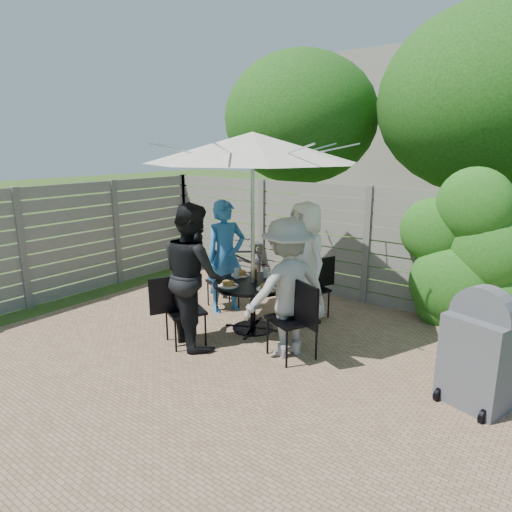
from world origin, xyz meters
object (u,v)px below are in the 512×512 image
Objects in this scene: glass_back at (266,273)px; glass_left at (237,273)px; glass_right at (270,281)px; coffee_cup at (271,277)px; chair_back at (312,300)px; person_front at (193,275)px; person_right at (287,288)px; chair_left at (223,292)px; plate_left at (240,274)px; plate_back at (276,277)px; person_left at (226,257)px; plate_front at (228,284)px; person_back at (305,262)px; bbq_grill at (479,353)px; umbrella at (253,148)px; bicycle at (249,259)px; patio_table at (253,297)px; chair_front at (185,324)px; chair_right at (292,335)px; syrup_jug at (254,275)px; plate_right at (266,288)px.

glass_back and glass_left have the same top height.
glass_right is 1.17× the size of coffee_cup.
person_front reaches higher than chair_back.
chair_left is at bearing -90.02° from person_right.
plate_back is at bearing 21.26° from plate_left.
person_left is 0.91m from plate_front.
person_back is at bearing -2.48° from chair_back.
chair_left is at bearing 156.21° from plate_left.
bbq_grill is (3.69, -0.54, 0.29)m from chair_left.
person_left is at bearing 156.26° from umbrella.
bicycle is (-1.27, 1.24, -0.25)m from glass_back.
patio_table is 9.71× the size of glass_left.
patio_table is at bearing -91.74° from glass_back.
person_left is 0.96m from coffee_cup.
coffee_cup is (0.57, 1.04, 0.46)m from chair_front.
chair_right is at bearing -23.73° from patio_table.
person_right is 0.77m from coffee_cup.
chair_left is at bearing 89.78° from person_left.
bbq_grill reaches higher than glass_back.
syrup_jug is (-0.92, 0.46, 0.46)m from chair_right.
syrup_jug is at bearing -157.01° from coffee_cup.
umbrella reaches higher than bbq_grill.
chair_back is 0.72× the size of bbq_grill.
chair_left is 1.88m from person_right.
plate_right is (-0.43, 0.19, -0.13)m from person_right.
person_right reaches higher than glass_right.
plate_right is 0.34m from coffee_cup.
bbq_grill is at bearing -3.00° from patio_table.
plate_left is 1.00× the size of plate_right.
chair_left is at bearing 167.91° from coffee_cup.
person_right is at bearing -38.49° from chair_front.
plate_left is at bearing -178.18° from coffee_cup.
person_right is (0.76, -0.33, 0.35)m from patio_table.
chair_back is 1.20m from glass_left.
patio_table is at bearing 66.26° from plate_front.
chair_right reaches higher than plate_front.
coffee_cup is at bearing -49.44° from bicycle.
glass_right is at bearing -46.74° from glass_back.
person_left reaches higher than chair_back.
glass_left is 0.48m from coffee_cup.
chair_left is at bearing -139.30° from person_back.
chair_right is (0.88, -0.39, -0.18)m from patio_table.
glass_back is at bearing 127.08° from plate_right.
bbq_grill is (3.19, 0.74, 0.27)m from chair_front.
patio_table is 0.93m from person_front.
person_left is 1.33m from bicycle.
umbrella is at bearing -23.74° from plate_left.
chair_front reaches higher than glass_right.
umbrella is at bearing 2.18° from chair_front.
chair_left is (-1.22, -0.37, -0.59)m from person_back.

